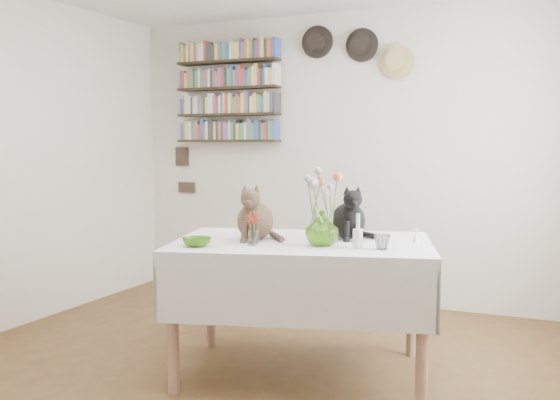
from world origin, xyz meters
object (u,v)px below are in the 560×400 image
at_px(dining_table, 302,274).
at_px(bookshelf_unit, 228,92).
at_px(black_cat, 348,211).
at_px(tabby_cat, 255,211).
at_px(flower_vase, 322,228).

distance_m(dining_table, bookshelf_unit, 2.55).
height_order(black_cat, bookshelf_unit, bookshelf_unit).
bearing_deg(black_cat, dining_table, -165.82).
height_order(dining_table, bookshelf_unit, bookshelf_unit).
bearing_deg(tabby_cat, black_cat, 14.81).
relative_size(tabby_cat, flower_vase, 1.74).
xyz_separation_m(dining_table, flower_vase, (0.16, -0.11, 0.30)).
height_order(dining_table, flower_vase, flower_vase).
bearing_deg(black_cat, flower_vase, -129.21).
bearing_deg(tabby_cat, bookshelf_unit, 109.91).
bearing_deg(dining_table, flower_vase, -34.48).
xyz_separation_m(tabby_cat, bookshelf_unit, (-1.14, 1.77, 0.87)).
distance_m(black_cat, flower_vase, 0.33).
relative_size(dining_table, tabby_cat, 4.94).
xyz_separation_m(dining_table, black_cat, (0.22, 0.21, 0.36)).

